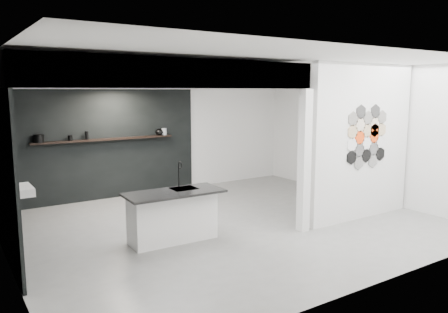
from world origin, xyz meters
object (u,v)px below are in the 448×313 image
at_px(wall_basin, 17,191).
at_px(kitchen_island, 173,215).
at_px(glass_vase, 164,132).
at_px(utensil_cup, 70,138).
at_px(glass_bowl, 164,133).
at_px(kettle, 159,132).
at_px(bottle_dark, 87,135).
at_px(stockpot, 39,138).
at_px(partition_panel, 362,142).

height_order(wall_basin, kitchen_island, kitchen_island).
xyz_separation_m(glass_vase, utensil_cup, (-2.09, 0.00, -0.02)).
height_order(glass_bowl, glass_vase, glass_vase).
height_order(kettle, bottle_dark, bottle_dark).
bearing_deg(bottle_dark, glass_bowl, 0.00).
bearing_deg(stockpot, partition_panel, -39.10).
relative_size(partition_panel, kettle, 16.13).
relative_size(stockpot, kettle, 1.12).
distance_m(wall_basin, bottle_dark, 2.69).
bearing_deg(glass_vase, wall_basin, -148.65).
relative_size(partition_panel, utensil_cup, 26.01).
height_order(wall_basin, utensil_cup, utensil_cup).
distance_m(stockpot, glass_vase, 2.68).
height_order(partition_panel, bottle_dark, partition_panel).
xyz_separation_m(glass_vase, bottle_dark, (-1.75, 0.00, 0.01)).
bearing_deg(utensil_cup, bottle_dark, 0.00).
bearing_deg(kitchen_island, utensil_cup, 104.79).
relative_size(kettle, utensil_cup, 1.61).
bearing_deg(wall_basin, kettle, 32.29).
height_order(partition_panel, kettle, partition_panel).
relative_size(kitchen_island, glass_bowl, 12.83).
bearing_deg(glass_vase, bottle_dark, 180.00).
bearing_deg(stockpot, kettle, 0.00).
relative_size(kitchen_island, stockpot, 7.90).
height_order(stockpot, glass_vase, stockpot).
relative_size(partition_panel, glass_vase, 18.02).
bearing_deg(utensil_cup, glass_bowl, 0.00).
bearing_deg(kitchen_island, kettle, 70.11).
height_order(partition_panel, stockpot, partition_panel).
relative_size(wall_basin, glass_vase, 3.86).
bearing_deg(wall_basin, partition_panel, -18.23).
bearing_deg(stockpot, bottle_dark, 0.00).
height_order(wall_basin, kettle, kettle).
height_order(partition_panel, glass_vase, partition_panel).
relative_size(glass_vase, bottle_dark, 0.88).
height_order(kettle, utensil_cup, kettle).
xyz_separation_m(partition_panel, kitchen_island, (-3.44, 0.74, -0.99)).
xyz_separation_m(wall_basin, kettle, (3.27, 2.07, 0.54)).
bearing_deg(glass_bowl, glass_vase, 0.00).
xyz_separation_m(partition_panel, bottle_dark, (-3.83, 3.87, 0.01)).
distance_m(partition_panel, glass_vase, 4.39).
distance_m(partition_panel, kitchen_island, 3.66).
distance_m(partition_panel, kettle, 4.45).
xyz_separation_m(partition_panel, kettle, (-2.20, 3.87, -0.01)).
bearing_deg(partition_panel, utensil_cup, 137.11).
height_order(partition_panel, kitchen_island, partition_panel).
bearing_deg(kettle, glass_bowl, -3.03).
distance_m(kitchen_island, utensil_cup, 3.35).
bearing_deg(wall_basin, stockpot, 71.03).
relative_size(kitchen_island, bottle_dark, 8.71).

